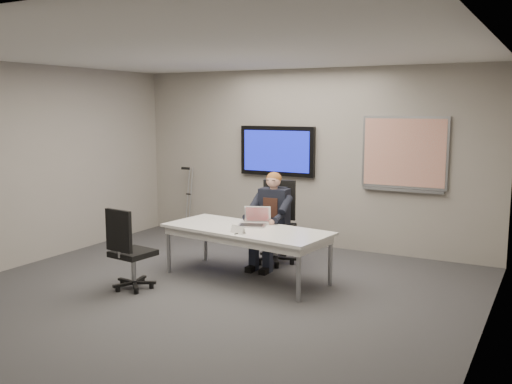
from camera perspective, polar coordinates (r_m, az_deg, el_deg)
The scene contains 15 objects.
floor at distance 6.78m, azimuth -5.30°, elevation -10.49°, with size 6.00×6.00×0.02m, color #353538.
ceiling at distance 6.44m, azimuth -5.65°, elevation 13.77°, with size 6.00×6.00×0.02m, color silver.
wall_back at distance 9.10m, azimuth 5.10°, elevation 3.39°, with size 6.00×0.02×2.80m, color gray.
wall_left at distance 8.50m, azimuth -22.55°, elevation 2.42°, with size 0.02×6.00×2.80m, color gray.
wall_right at distance 5.42m, azimuth 21.93°, elevation -0.64°, with size 0.02×6.00×2.80m, color gray.
conference_table at distance 7.32m, azimuth -0.97°, elevation -4.21°, with size 2.27×1.16×0.67m.
tv_display at distance 9.25m, azimuth 2.12°, elevation 4.12°, with size 1.30×0.09×0.80m.
whiteboard at distance 8.57m, azimuth 14.61°, elevation 3.72°, with size 1.25×0.08×1.10m.
office_chair_far at distance 8.14m, azimuth 2.03°, elevation -4.57°, with size 0.67×0.67×1.16m.
office_chair_near at distance 7.13m, azimuth -12.43°, elevation -7.07°, with size 0.54×0.54×1.01m.
seated_person at distance 7.87m, azimuth 1.28°, elevation -3.78°, with size 0.42×0.72×1.31m.
crutch at distance 10.11m, azimuth -6.72°, elevation -0.69°, with size 0.16×0.25×1.20m, color #B1B4BA, non-canonical shape.
laptop at distance 7.46m, azimuth -0.16°, elevation -2.89°, with size 0.41×0.43×0.24m.
name_tent at distance 7.01m, azimuth -1.81°, elevation -3.76°, with size 0.22×0.06×0.09m, color white, non-canonical shape.
pen at distance 6.98m, azimuth -1.71°, elevation -4.14°, with size 0.01×0.01×0.14m, color black.
Camera 1 is at (3.58, -5.33, 2.20)m, focal length 40.00 mm.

